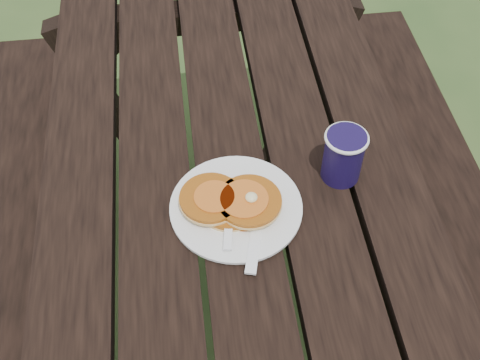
{
  "coord_description": "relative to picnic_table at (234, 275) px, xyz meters",
  "views": [
    {
      "loc": [
        -0.08,
        -0.75,
        1.66
      ],
      "look_at": [
        0.01,
        -0.05,
        0.8
      ],
      "focal_mm": 45.0,
      "sensor_mm": 36.0,
      "label": 1
    }
  ],
  "objects": [
    {
      "name": "plate",
      "position": [
        -0.0,
        -0.08,
        0.39
      ],
      "size": [
        0.28,
        0.28,
        0.01
      ],
      "primitive_type": "cylinder",
      "rotation": [
        0.0,
        0.0,
        -0.19
      ],
      "color": "white",
      "rests_on": "picnic_table"
    },
    {
      "name": "picnic_table",
      "position": [
        0.0,
        0.0,
        0.0
      ],
      "size": [
        1.36,
        1.8,
        0.75
      ],
      "color": "black",
      "rests_on": "ground"
    },
    {
      "name": "pancake_stack",
      "position": [
        -0.01,
        -0.08,
        0.41
      ],
      "size": [
        0.19,
        0.13,
        0.04
      ],
      "rotation": [
        0.0,
        0.0,
        0.06
      ],
      "color": "#AC5A13",
      "rests_on": "plate"
    },
    {
      "name": "knife",
      "position": [
        0.03,
        -0.15,
        0.39
      ],
      "size": [
        0.07,
        0.18,
        0.0
      ],
      "primitive_type": "cube",
      "rotation": [
        0.0,
        0.0,
        -0.26
      ],
      "color": "white",
      "rests_on": "plate"
    },
    {
      "name": "ground",
      "position": [
        0.0,
        0.0,
        -0.37
      ],
      "size": [
        60.0,
        60.0,
        0.0
      ],
      "primitive_type": "plane",
      "color": "#2C461E",
      "rests_on": "ground"
    },
    {
      "name": "fork",
      "position": [
        -0.02,
        -0.13,
        0.4
      ],
      "size": [
        0.06,
        0.16,
        0.01
      ],
      "primitive_type": null,
      "rotation": [
        0.0,
        0.0,
        -0.16
      ],
      "color": "white",
      "rests_on": "plate"
    },
    {
      "name": "coffee_cup",
      "position": [
        0.21,
        -0.02,
        0.44
      ],
      "size": [
        0.08,
        0.08,
        0.11
      ],
      "rotation": [
        0.0,
        0.0,
        -0.23
      ],
      "color": "#150C37",
      "rests_on": "picnic_table"
    }
  ]
}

